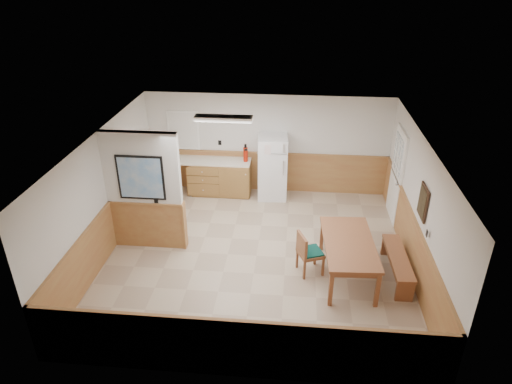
# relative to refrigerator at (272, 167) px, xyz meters

# --- Properties ---
(ground) EXTENTS (6.00, 6.00, 0.00)m
(ground) POSITION_rel_refrigerator_xyz_m (-0.15, -2.63, -0.79)
(ground) COLOR tan
(ground) RESTS_ON ground
(ceiling) EXTENTS (6.00, 6.00, 0.02)m
(ceiling) POSITION_rel_refrigerator_xyz_m (-0.15, -2.63, 1.71)
(ceiling) COLOR white
(ceiling) RESTS_ON back_wall
(back_wall) EXTENTS (6.00, 0.02, 2.50)m
(back_wall) POSITION_rel_refrigerator_xyz_m (-0.15, 0.37, 0.46)
(back_wall) COLOR silver
(back_wall) RESTS_ON ground
(right_wall) EXTENTS (0.02, 6.00, 2.50)m
(right_wall) POSITION_rel_refrigerator_xyz_m (2.85, -2.63, 0.46)
(right_wall) COLOR silver
(right_wall) RESTS_ON ground
(left_wall) EXTENTS (0.02, 6.00, 2.50)m
(left_wall) POSITION_rel_refrigerator_xyz_m (-3.15, -2.63, 0.46)
(left_wall) COLOR silver
(left_wall) RESTS_ON ground
(wainscot_back) EXTENTS (6.00, 0.04, 1.00)m
(wainscot_back) POSITION_rel_refrigerator_xyz_m (-0.15, 0.35, -0.29)
(wainscot_back) COLOR #A67E42
(wainscot_back) RESTS_ON ground
(wainscot_right) EXTENTS (0.04, 6.00, 1.00)m
(wainscot_right) POSITION_rel_refrigerator_xyz_m (2.83, -2.63, -0.29)
(wainscot_right) COLOR #A67E42
(wainscot_right) RESTS_ON ground
(wainscot_left) EXTENTS (0.04, 6.00, 1.00)m
(wainscot_left) POSITION_rel_refrigerator_xyz_m (-3.13, -2.63, -0.29)
(wainscot_left) COLOR #A67E42
(wainscot_left) RESTS_ON ground
(partition_wall) EXTENTS (1.50, 0.20, 2.50)m
(partition_wall) POSITION_rel_refrigerator_xyz_m (-2.40, -2.43, 0.44)
(partition_wall) COLOR silver
(partition_wall) RESTS_ON ground
(kitchen_counter) EXTENTS (2.20, 0.61, 1.00)m
(kitchen_counter) POSITION_rel_refrigerator_xyz_m (-1.36, 0.05, -0.33)
(kitchen_counter) COLOR olive
(kitchen_counter) RESTS_ON ground
(exterior_door) EXTENTS (0.07, 1.02, 2.15)m
(exterior_door) POSITION_rel_refrigerator_xyz_m (2.82, -0.73, 0.26)
(exterior_door) COLOR white
(exterior_door) RESTS_ON ground
(kitchen_window) EXTENTS (0.80, 0.04, 1.00)m
(kitchen_window) POSITION_rel_refrigerator_xyz_m (-2.25, 0.35, 0.76)
(kitchen_window) COLOR white
(kitchen_window) RESTS_ON back_wall
(wall_painting) EXTENTS (0.04, 0.50, 0.60)m
(wall_painting) POSITION_rel_refrigerator_xyz_m (2.82, -2.93, 0.76)
(wall_painting) COLOR #332014
(wall_painting) RESTS_ON right_wall
(fluorescent_fixture) EXTENTS (1.20, 0.30, 0.09)m
(fluorescent_fixture) POSITION_rel_refrigerator_xyz_m (-0.95, -1.33, 1.65)
(fluorescent_fixture) COLOR white
(fluorescent_fixture) RESTS_ON ceiling
(refrigerator) EXTENTS (0.75, 0.75, 1.59)m
(refrigerator) POSITION_rel_refrigerator_xyz_m (0.00, 0.00, 0.00)
(refrigerator) COLOR white
(refrigerator) RESTS_ON ground
(dining_table) EXTENTS (1.01, 1.86, 0.75)m
(dining_table) POSITION_rel_refrigerator_xyz_m (1.60, -3.10, -0.13)
(dining_table) COLOR brown
(dining_table) RESTS_ON ground
(dining_bench) EXTENTS (0.37, 1.52, 0.45)m
(dining_bench) POSITION_rel_refrigerator_xyz_m (2.53, -3.03, -0.45)
(dining_bench) COLOR brown
(dining_bench) RESTS_ON ground
(dining_chair) EXTENTS (0.71, 0.60, 0.85)m
(dining_chair) POSITION_rel_refrigerator_xyz_m (0.83, -3.08, -0.30)
(dining_chair) COLOR brown
(dining_chair) RESTS_ON ground
(fire_extinguisher) EXTENTS (0.13, 0.13, 0.44)m
(fire_extinguisher) POSITION_rel_refrigerator_xyz_m (-0.67, 0.07, 0.30)
(fire_extinguisher) COLOR #B51C09
(fire_extinguisher) RESTS_ON kitchen_counter
(soap_bottle) EXTENTS (0.09, 0.09, 0.21)m
(soap_bottle) POSITION_rel_refrigerator_xyz_m (-2.43, 0.01, 0.21)
(soap_bottle) COLOR #188726
(soap_bottle) RESTS_ON kitchen_counter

